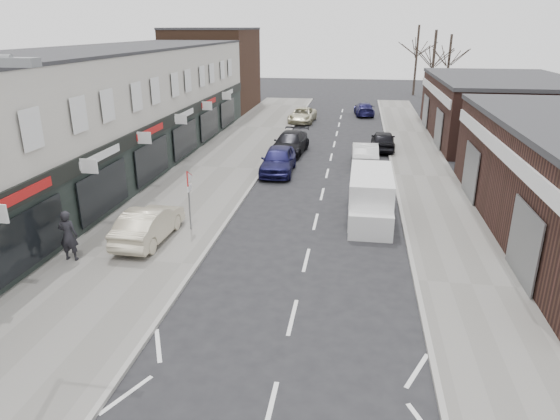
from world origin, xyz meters
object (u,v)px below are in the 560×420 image
at_px(parked_car_left_a, 278,160).
at_px(parked_car_right_c, 364,109).
at_px(parked_car_left_c, 302,115).
at_px(parked_car_right_b, 383,141).
at_px(sedan_on_pavement, 149,224).
at_px(parked_car_right_a, 365,154).
at_px(warning_sign, 189,183).
at_px(pedestrian, 68,235).
at_px(parked_car_left_b, 290,143).
at_px(white_van, 370,197).

height_order(parked_car_left_a, parked_car_right_c, parked_car_left_a).
bearing_deg(parked_car_left_c, parked_car_right_b, -52.63).
distance_m(sedan_on_pavement, parked_car_right_a, 16.09).
bearing_deg(warning_sign, parked_car_left_a, 77.05).
xyz_separation_m(sedan_on_pavement, parked_car_left_c, (3.08, 28.04, -0.17)).
xyz_separation_m(pedestrian, parked_car_right_b, (12.16, 20.12, -0.39)).
relative_size(parked_car_right_a, parked_car_right_c, 1.03).
xyz_separation_m(parked_car_left_b, parked_car_right_a, (5.09, -2.40, 0.01)).
bearing_deg(parked_car_left_c, parked_car_left_a, -85.41).
distance_m(parked_car_left_a, parked_car_left_c, 17.03).
relative_size(warning_sign, parked_car_left_a, 0.58).
distance_m(white_van, sedan_on_pavement, 9.87).
xyz_separation_m(parked_car_left_b, parked_car_right_c, (5.10, 16.79, -0.10)).
bearing_deg(warning_sign, sedan_on_pavement, -134.07).
xyz_separation_m(parked_car_left_b, parked_car_right_b, (6.39, 1.99, -0.03)).
xyz_separation_m(white_van, parked_car_right_a, (-0.21, 9.27, -0.25)).
distance_m(warning_sign, parked_car_left_a, 10.00).
bearing_deg(warning_sign, parked_car_right_c, 76.78).
relative_size(parked_car_left_c, parked_car_right_a, 1.04).
distance_m(warning_sign, parked_car_left_c, 26.78).
relative_size(parked_car_left_b, parked_car_right_c, 1.16).
bearing_deg(parked_car_right_c, parked_car_left_a, 71.30).
distance_m(white_van, parked_car_left_c, 24.46).
xyz_separation_m(white_van, sedan_on_pavement, (-8.89, -4.28, -0.17)).
bearing_deg(parked_car_left_b, pedestrian, -102.85).
distance_m(pedestrian, parked_car_right_c, 36.57).
distance_m(parked_car_left_b, parked_car_right_b, 6.70).
xyz_separation_m(parked_car_left_a, parked_car_right_b, (6.44, 6.92, -0.09)).
height_order(warning_sign, pedestrian, warning_sign).
xyz_separation_m(warning_sign, sedan_on_pavement, (-1.32, -1.36, -1.38)).
distance_m(sedan_on_pavement, pedestrian, 3.10).
relative_size(pedestrian, parked_car_left_b, 0.38).
bearing_deg(parked_car_right_a, parked_car_left_b, -26.57).
distance_m(white_van, parked_car_left_a, 8.60).
distance_m(parked_car_left_c, parked_car_right_b, 12.23).
distance_m(white_van, parked_car_right_a, 9.27).
xyz_separation_m(white_van, parked_car_right_c, (-0.20, 28.45, -0.36)).
distance_m(parked_car_left_c, parked_car_right_a, 15.53).
distance_m(warning_sign, parked_car_right_c, 32.27).
relative_size(parked_car_left_a, parked_car_right_a, 1.04).
relative_size(parked_car_right_a, parked_car_right_b, 1.09).
xyz_separation_m(parked_car_left_c, parked_car_right_a, (5.60, -14.49, 0.09)).
height_order(parked_car_left_b, parked_car_right_a, parked_car_right_a).
bearing_deg(parked_car_right_a, sedan_on_pavement, 55.99).
distance_m(parked_car_right_a, parked_car_right_c, 19.19).
distance_m(white_van, pedestrian, 12.82).
xyz_separation_m(sedan_on_pavement, parked_car_left_a, (3.54, 11.02, -0.02)).
relative_size(parked_car_right_b, parked_car_right_c, 0.95).
distance_m(parked_car_left_c, parked_car_right_c, 7.32).
xyz_separation_m(parked_car_right_b, parked_car_right_c, (-1.29, 14.80, -0.07)).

